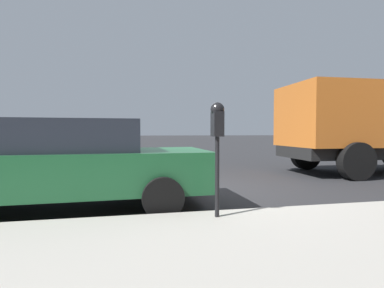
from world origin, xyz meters
name	(u,v)px	position (x,y,z in m)	size (l,w,h in m)	color
ground_plane	(197,191)	(0.00, 0.00, 0.00)	(220.00, 220.00, 0.00)	#2B2B2D
parking_meter	(217,129)	(-2.53, 0.28, 1.35)	(0.21, 0.19, 1.58)	black
car_green	(69,162)	(-1.12, 2.47, 0.80)	(2.14, 4.64, 1.52)	#1E5B33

